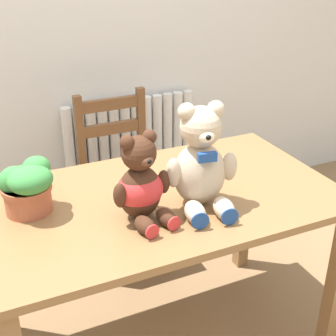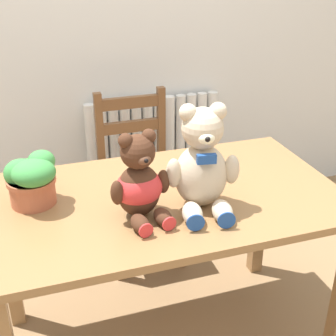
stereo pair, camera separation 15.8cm
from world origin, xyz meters
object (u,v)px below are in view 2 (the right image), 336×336
wooden_chair_behind (139,178)px  teddy_bear_left (140,184)px  teddy_bear_right (202,165)px  potted_plant (31,178)px

wooden_chair_behind → teddy_bear_left: size_ratio=2.91×
teddy_bear_left → teddy_bear_right: (0.22, -0.01, 0.04)m
potted_plant → teddy_bear_right: bearing=-19.6°
teddy_bear_right → potted_plant: size_ratio=1.92×
wooden_chair_behind → potted_plant: 0.92m
teddy_bear_left → potted_plant: 0.39m
wooden_chair_behind → potted_plant: bearing=48.9°
teddy_bear_left → potted_plant: bearing=-39.1°
wooden_chair_behind → teddy_bear_right: bearing=91.2°
wooden_chair_behind → potted_plant: potted_plant is taller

